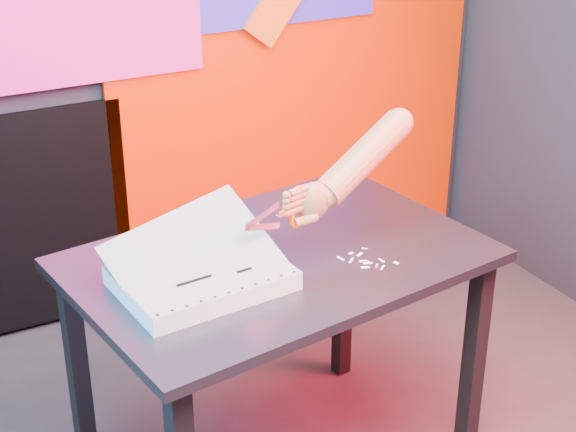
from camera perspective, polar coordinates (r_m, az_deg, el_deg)
room at (r=1.91m, az=4.70°, el=9.72°), size 3.01×3.01×2.71m
backdrop at (r=3.32m, az=-8.36°, el=9.27°), size 2.88×0.05×2.08m
work_table at (r=2.43m, az=-0.64°, el=-4.67°), size 1.17×0.86×0.75m
printout_stack at (r=2.23m, az=-5.60°, el=-3.94°), size 0.45×0.34×0.22m
scissors at (r=2.29m, az=0.40°, el=0.48°), size 0.21×0.07×0.12m
hand_forearm at (r=2.42m, az=4.37°, el=3.37°), size 0.46×0.17×0.23m
paper_clippings at (r=2.35m, az=5.02°, el=-2.89°), size 0.13×0.13×0.00m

